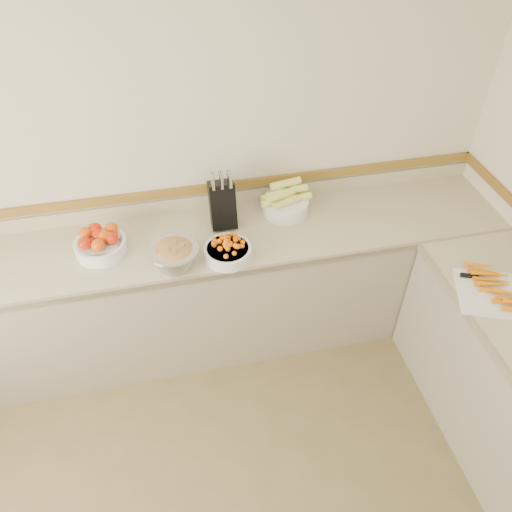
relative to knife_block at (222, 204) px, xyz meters
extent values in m
plane|color=beige|center=(-0.24, 0.20, 0.25)|extent=(4.00, 0.00, 4.00)
cube|color=#C4B98E|center=(-0.24, -0.12, -0.17)|extent=(4.00, 0.65, 0.04)
cube|color=#9F977F|center=(-0.24, -0.12, -0.62)|extent=(4.00, 0.63, 0.86)
cube|color=gray|center=(-0.24, -0.44, -0.17)|extent=(4.00, 0.02, 0.04)
cube|color=#C4B98E|center=(-0.24, 0.19, -0.10)|extent=(4.00, 0.02, 0.10)
cube|color=olive|center=(-0.24, 0.19, 0.00)|extent=(4.00, 0.02, 0.06)
cube|color=black|center=(0.00, 0.00, -0.01)|extent=(0.16, 0.19, 0.31)
cylinder|color=silver|center=(-0.05, -0.03, 0.17)|extent=(0.02, 0.04, 0.08)
cylinder|color=silver|center=(0.00, -0.03, 0.17)|extent=(0.02, 0.04, 0.08)
cylinder|color=silver|center=(0.05, -0.03, 0.17)|extent=(0.02, 0.04, 0.08)
cylinder|color=silver|center=(-0.05, 0.00, 0.17)|extent=(0.02, 0.04, 0.08)
cylinder|color=silver|center=(0.00, 0.00, 0.17)|extent=(0.02, 0.04, 0.08)
cylinder|color=silver|center=(0.05, 0.00, 0.17)|extent=(0.02, 0.04, 0.08)
cylinder|color=silver|center=(-0.05, 0.03, 0.17)|extent=(0.02, 0.04, 0.08)
cylinder|color=silver|center=(0.00, 0.03, 0.17)|extent=(0.02, 0.04, 0.08)
cylinder|color=silver|center=(0.05, 0.03, 0.17)|extent=(0.02, 0.04, 0.08)
cylinder|color=white|center=(-0.75, -0.11, -0.11)|extent=(0.30, 0.30, 0.08)
torus|color=white|center=(-0.75, -0.11, -0.08)|extent=(0.30, 0.30, 0.01)
cylinder|color=white|center=(-0.75, -0.11, -0.08)|extent=(0.26, 0.26, 0.01)
ellipsoid|color=red|center=(-0.82, -0.15, -0.04)|extent=(0.08, 0.08, 0.07)
ellipsoid|color=#EE5408|center=(-0.75, -0.18, -0.04)|extent=(0.08, 0.08, 0.07)
ellipsoid|color=red|center=(-0.67, -0.14, -0.04)|extent=(0.08, 0.08, 0.07)
ellipsoid|color=#EE5408|center=(-0.82, -0.06, -0.04)|extent=(0.08, 0.08, 0.07)
ellipsoid|color=red|center=(-0.75, -0.09, -0.04)|extent=(0.08, 0.08, 0.07)
ellipsoid|color=#EE5408|center=(-0.67, -0.05, -0.04)|extent=(0.08, 0.08, 0.07)
ellipsoid|color=red|center=(-0.77, -0.03, -0.04)|extent=(0.08, 0.08, 0.07)
ellipsoid|color=#EE5408|center=(-0.71, -0.11, -0.04)|extent=(0.08, 0.08, 0.07)
cylinder|color=white|center=(-0.03, -0.32, -0.12)|extent=(0.28, 0.28, 0.07)
torus|color=white|center=(-0.03, -0.32, -0.09)|extent=(0.28, 0.28, 0.01)
cylinder|color=white|center=(-0.03, -0.32, -0.09)|extent=(0.24, 0.24, 0.01)
sphere|color=orange|center=(-0.03, -0.35, -0.04)|extent=(0.03, 0.03, 0.03)
sphere|color=orange|center=(-0.08, -0.28, -0.05)|extent=(0.03, 0.03, 0.03)
sphere|color=orange|center=(0.00, -0.29, -0.04)|extent=(0.03, 0.03, 0.03)
sphere|color=orange|center=(-0.04, -0.31, -0.03)|extent=(0.03, 0.03, 0.03)
sphere|color=orange|center=(-0.01, -0.33, -0.04)|extent=(0.03, 0.03, 0.03)
sphere|color=orange|center=(0.06, -0.28, -0.06)|extent=(0.03, 0.03, 0.03)
sphere|color=orange|center=(-0.01, -0.31, -0.02)|extent=(0.03, 0.03, 0.03)
sphere|color=orange|center=(-0.04, -0.30, -0.02)|extent=(0.03, 0.03, 0.03)
sphere|color=orange|center=(-0.10, -0.26, -0.06)|extent=(0.03, 0.03, 0.03)
sphere|color=orange|center=(-0.03, -0.32, -0.01)|extent=(0.03, 0.03, 0.03)
sphere|color=orange|center=(-0.06, -0.27, -0.04)|extent=(0.03, 0.03, 0.03)
sphere|color=orange|center=(-0.02, -0.33, -0.03)|extent=(0.03, 0.03, 0.03)
sphere|color=orange|center=(-0.02, -0.31, -0.04)|extent=(0.03, 0.03, 0.03)
sphere|color=orange|center=(-0.01, -0.28, -0.04)|extent=(0.03, 0.03, 0.03)
sphere|color=orange|center=(0.01, -0.23, -0.06)|extent=(0.03, 0.03, 0.03)
sphere|color=orange|center=(-0.04, -0.31, -0.02)|extent=(0.03, 0.03, 0.03)
sphere|color=orange|center=(-0.09, -0.29, -0.05)|extent=(0.03, 0.03, 0.03)
sphere|color=orange|center=(0.06, -0.35, -0.06)|extent=(0.03, 0.03, 0.03)
sphere|color=orange|center=(-0.05, -0.36, -0.04)|extent=(0.03, 0.03, 0.03)
sphere|color=orange|center=(-0.02, -0.42, -0.06)|extent=(0.03, 0.03, 0.03)
sphere|color=orange|center=(0.02, -0.29, -0.04)|extent=(0.03, 0.03, 0.03)
sphere|color=orange|center=(-0.02, -0.30, -0.02)|extent=(0.03, 0.03, 0.03)
sphere|color=orange|center=(-0.06, -0.32, -0.03)|extent=(0.03, 0.03, 0.03)
sphere|color=orange|center=(-0.03, -0.32, -0.03)|extent=(0.03, 0.03, 0.03)
sphere|color=orange|center=(-0.02, -0.24, -0.05)|extent=(0.03, 0.03, 0.03)
sphere|color=orange|center=(0.00, -0.26, -0.05)|extent=(0.03, 0.03, 0.03)
sphere|color=orange|center=(0.06, -0.29, -0.06)|extent=(0.03, 0.03, 0.03)
sphere|color=orange|center=(-0.03, -0.32, -0.02)|extent=(0.03, 0.03, 0.03)
sphere|color=orange|center=(0.03, -0.25, -0.06)|extent=(0.03, 0.03, 0.03)
sphere|color=orange|center=(-0.03, -0.23, -0.05)|extent=(0.03, 0.03, 0.03)
sphere|color=orange|center=(-0.05, -0.29, -0.03)|extent=(0.03, 0.03, 0.03)
sphere|color=orange|center=(-0.06, -0.31, -0.03)|extent=(0.03, 0.03, 0.03)
sphere|color=orange|center=(-0.03, -0.26, -0.04)|extent=(0.03, 0.03, 0.03)
cylinder|color=white|center=(0.41, 0.04, -0.11)|extent=(0.30, 0.30, 0.09)
torus|color=white|center=(0.41, 0.04, -0.07)|extent=(0.30, 0.30, 0.01)
cylinder|color=#F8FA68|center=(0.35, 0.02, -0.04)|extent=(0.20, 0.08, 0.05)
cylinder|color=#F8FA68|center=(0.41, -0.01, -0.04)|extent=(0.20, 0.11, 0.05)
cylinder|color=#F8FA68|center=(0.48, 0.02, -0.04)|extent=(0.20, 0.05, 0.05)
cylinder|color=#F8FA68|center=(0.36, 0.08, -0.04)|extent=(0.20, 0.09, 0.05)
cylinder|color=#F8FA68|center=(0.45, 0.09, -0.04)|extent=(0.20, 0.05, 0.05)
cylinder|color=#F8FA68|center=(0.39, 0.04, 0.00)|extent=(0.20, 0.10, 0.05)
cylinder|color=#F8FA68|center=(0.46, 0.05, 0.00)|extent=(0.20, 0.06, 0.05)
cylinder|color=#F8FA68|center=(0.42, 0.07, 0.04)|extent=(0.20, 0.08, 0.05)
cylinder|color=#F8FA68|center=(0.37, 0.01, 0.00)|extent=(0.20, 0.11, 0.05)
cylinder|color=#B2B2BA|center=(-0.33, -0.33, -0.09)|extent=(0.29, 0.29, 0.14)
torus|color=#B2B2BA|center=(-0.33, -0.33, -0.02)|extent=(0.29, 0.29, 0.01)
ellipsoid|color=red|center=(-0.33, -0.33, -0.03)|extent=(0.24, 0.24, 0.08)
cube|color=red|center=(-0.32, -0.30, 0.00)|extent=(0.02, 0.02, 0.02)
cube|color=#8CD165|center=(-0.35, -0.32, 0.00)|extent=(0.03, 0.03, 0.02)
cube|color=red|center=(-0.34, -0.32, -0.01)|extent=(0.03, 0.03, 0.02)
cube|color=#8CD165|center=(-0.36, -0.36, 0.00)|extent=(0.03, 0.03, 0.02)
cube|color=red|center=(-0.42, -0.35, -0.01)|extent=(0.02, 0.02, 0.02)
cube|color=#8CD165|center=(-0.32, -0.31, 0.00)|extent=(0.02, 0.02, 0.02)
cube|color=red|center=(-0.31, -0.27, -0.02)|extent=(0.03, 0.03, 0.02)
cube|color=#8CD165|center=(-0.33, -0.38, 0.00)|extent=(0.02, 0.02, 0.02)
cube|color=red|center=(-0.29, -0.31, -0.01)|extent=(0.02, 0.02, 0.02)
cube|color=#8CD165|center=(-0.32, -0.40, -0.02)|extent=(0.03, 0.03, 0.02)
cube|color=red|center=(-0.36, -0.37, -0.01)|extent=(0.03, 0.03, 0.02)
cube|color=#8CD165|center=(-0.28, -0.33, -0.02)|extent=(0.02, 0.02, 0.02)
cube|color=red|center=(-0.36, -0.30, 0.00)|extent=(0.03, 0.03, 0.02)
cube|color=#8CD165|center=(-0.28, -0.34, 0.00)|extent=(0.03, 0.03, 0.02)
cube|color=white|center=(1.35, -0.93, -0.15)|extent=(0.53, 0.48, 0.01)
cone|color=orange|center=(1.35, -1.02, -0.13)|extent=(0.17, 0.09, 0.03)
cone|color=orange|center=(1.35, -0.99, -0.13)|extent=(0.17, 0.09, 0.03)
cone|color=orange|center=(1.35, -0.97, -0.10)|extent=(0.17, 0.09, 0.03)
cone|color=orange|center=(1.35, -0.94, -0.13)|extent=(0.17, 0.09, 0.03)
cone|color=orange|center=(1.35, -0.92, -0.13)|extent=(0.17, 0.09, 0.03)
cone|color=orange|center=(1.35, -0.89, -0.10)|extent=(0.17, 0.09, 0.03)
cone|color=orange|center=(1.35, -0.86, -0.13)|extent=(0.17, 0.09, 0.03)
cone|color=orange|center=(1.35, -0.84, -0.13)|extent=(0.17, 0.09, 0.03)
cone|color=orange|center=(1.35, -0.81, -0.10)|extent=(0.17, 0.09, 0.03)
cone|color=orange|center=(1.35, -0.79, -0.13)|extent=(0.17, 0.09, 0.03)
cone|color=orange|center=(1.35, -0.76, -0.13)|extent=(0.17, 0.09, 0.03)
cone|color=orange|center=(1.35, -0.74, -0.10)|extent=(0.17, 0.09, 0.03)
cube|color=silver|center=(1.38, -0.78, -0.14)|extent=(0.18, 0.10, 0.00)
cube|color=black|center=(1.25, -0.78, -0.13)|extent=(0.10, 0.05, 0.02)
camera|label=1|loc=(-0.33, -2.45, 1.81)|focal=35.00mm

